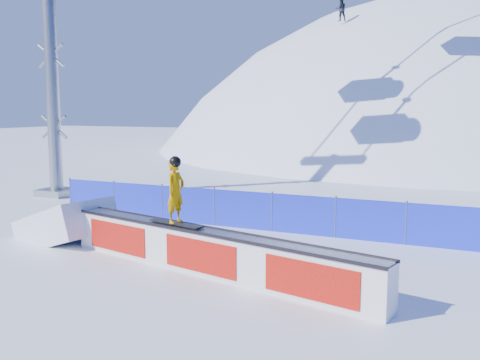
% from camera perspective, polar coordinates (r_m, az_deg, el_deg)
% --- Properties ---
extents(ground, '(160.00, 160.00, 0.00)m').
position_cam_1_polar(ground, '(11.70, 9.39, -11.38)').
color(ground, white).
rests_on(ground, ground).
extents(snow_hill, '(64.00, 64.00, 64.00)m').
position_cam_1_polar(snow_hill, '(57.11, 20.38, -15.26)').
color(snow_hill, white).
rests_on(snow_hill, ground).
extents(safety_fence, '(22.05, 0.05, 1.30)m').
position_cam_1_polar(safety_fence, '(15.79, 13.69, -4.23)').
color(safety_fence, '#1A2EEB').
rests_on(safety_fence, ground).
extents(rail_box, '(8.68, 2.60, 1.05)m').
position_cam_1_polar(rail_box, '(12.37, -3.43, -7.72)').
color(rail_box, white).
rests_on(rail_box, ground).
extents(snow_ramp, '(3.18, 2.38, 1.78)m').
position_cam_1_polar(snow_ramp, '(16.52, -18.02, -6.01)').
color(snow_ramp, white).
rests_on(snow_ramp, ground).
extents(snowboarder, '(1.58, 0.63, 1.63)m').
position_cam_1_polar(snowboarder, '(12.76, -6.88, -1.15)').
color(snowboarder, black).
rests_on(snowboarder, rail_box).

